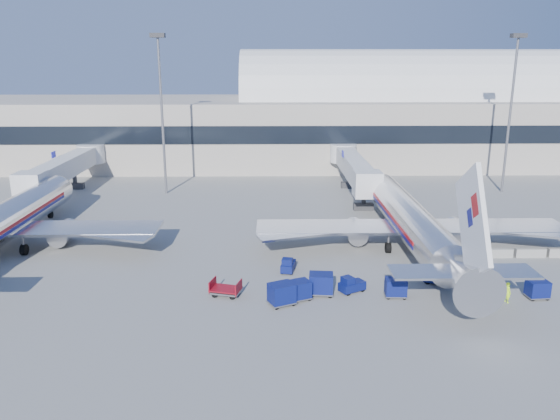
{
  "coord_description": "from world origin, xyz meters",
  "views": [
    {
      "loc": [
        -4.5,
        -48.78,
        18.9
      ],
      "look_at": [
        -3.57,
        6.0,
        3.9
      ],
      "focal_mm": 35.0,
      "sensor_mm": 36.0,
      "label": 1
    }
  ],
  "objects_px": {
    "airliner_main": "(413,222)",
    "cart_solo_far": "(538,289)",
    "barrier_mid": "(530,253)",
    "barrier_near": "(497,253)",
    "tug_right": "(437,276)",
    "tug_lead": "(351,285)",
    "jetbridge_mid": "(68,166)",
    "cart_train_a": "(321,284)",
    "mast_east": "(513,91)",
    "cart_train_b": "(299,290)",
    "airliner_mid": "(0,224)",
    "mast_west": "(161,91)",
    "tug_left": "(288,265)",
    "cart_solo_near": "(396,287)",
    "jetbridge_near": "(352,165)",
    "cart_train_c": "(282,294)",
    "cart_open_red": "(226,290)"
  },
  "relations": [
    {
      "from": "tug_right",
      "to": "jetbridge_mid",
      "type": "bearing_deg",
      "value": 169.84
    },
    {
      "from": "airliner_mid",
      "to": "tug_lead",
      "type": "relative_size",
      "value": 15.16
    },
    {
      "from": "cart_train_a",
      "to": "tug_left",
      "type": "bearing_deg",
      "value": 122.25
    },
    {
      "from": "mast_east",
      "to": "cart_train_b",
      "type": "bearing_deg",
      "value": -130.57
    },
    {
      "from": "jetbridge_near",
      "to": "tug_lead",
      "type": "distance_m",
      "value": 37.52
    },
    {
      "from": "airliner_main",
      "to": "tug_left",
      "type": "xyz_separation_m",
      "value": [
        -12.96,
        -6.01,
        -2.28
      ]
    },
    {
      "from": "tug_right",
      "to": "tug_lead",
      "type": "bearing_deg",
      "value": -139.64
    },
    {
      "from": "jetbridge_mid",
      "to": "barrier_near",
      "type": "height_order",
      "value": "jetbridge_mid"
    },
    {
      "from": "airliner_main",
      "to": "cart_solo_far",
      "type": "height_order",
      "value": "airliner_main"
    },
    {
      "from": "barrier_mid",
      "to": "barrier_near",
      "type": "bearing_deg",
      "value": 180.0
    },
    {
      "from": "airliner_main",
      "to": "cart_solo_far",
      "type": "distance_m",
      "value": 14.4
    },
    {
      "from": "tug_right",
      "to": "tug_left",
      "type": "height_order",
      "value": "tug_right"
    },
    {
      "from": "tug_left",
      "to": "cart_solo_near",
      "type": "relative_size",
      "value": 1.27
    },
    {
      "from": "tug_lead",
      "to": "cart_train_b",
      "type": "bearing_deg",
      "value": 168.21
    },
    {
      "from": "mast_west",
      "to": "barrier_mid",
      "type": "distance_m",
      "value": 51.92
    },
    {
      "from": "mast_east",
      "to": "tug_right",
      "type": "bearing_deg",
      "value": -120.04
    },
    {
      "from": "jetbridge_mid",
      "to": "jetbridge_near",
      "type": "bearing_deg",
      "value": 0.0
    },
    {
      "from": "cart_train_c",
      "to": "cart_solo_near",
      "type": "relative_size",
      "value": 1.35
    },
    {
      "from": "airliner_main",
      "to": "barrier_near",
      "type": "height_order",
      "value": "airliner_main"
    },
    {
      "from": "tug_left",
      "to": "cart_train_c",
      "type": "height_order",
      "value": "cart_train_c"
    },
    {
      "from": "tug_left",
      "to": "cart_train_a",
      "type": "height_order",
      "value": "cart_train_a"
    },
    {
      "from": "airliner_mid",
      "to": "jetbridge_near",
      "type": "height_order",
      "value": "airliner_mid"
    },
    {
      "from": "airliner_mid",
      "to": "cart_train_c",
      "type": "height_order",
      "value": "airliner_mid"
    },
    {
      "from": "barrier_near",
      "to": "tug_right",
      "type": "distance_m",
      "value": 10.28
    },
    {
      "from": "cart_train_c",
      "to": "cart_open_red",
      "type": "bearing_deg",
      "value": 132.43
    },
    {
      "from": "barrier_mid",
      "to": "cart_train_b",
      "type": "relative_size",
      "value": 1.33
    },
    {
      "from": "airliner_mid",
      "to": "cart_solo_far",
      "type": "relative_size",
      "value": 20.19
    },
    {
      "from": "mast_east",
      "to": "cart_train_b",
      "type": "distance_m",
      "value": 51.5
    },
    {
      "from": "barrier_mid",
      "to": "cart_solo_far",
      "type": "bearing_deg",
      "value": -112.04
    },
    {
      "from": "mast_east",
      "to": "barrier_near",
      "type": "height_order",
      "value": "mast_east"
    },
    {
      "from": "barrier_near",
      "to": "tug_right",
      "type": "xyz_separation_m",
      "value": [
        -7.95,
        -6.51,
        0.25
      ]
    },
    {
      "from": "airliner_main",
      "to": "tug_lead",
      "type": "distance_m",
      "value": 13.4
    },
    {
      "from": "barrier_mid",
      "to": "cart_solo_near",
      "type": "height_order",
      "value": "cart_solo_near"
    },
    {
      "from": "airliner_main",
      "to": "cart_open_red",
      "type": "xyz_separation_m",
      "value": [
        -18.28,
        -11.22,
        -2.46
      ]
    },
    {
      "from": "jetbridge_mid",
      "to": "cart_train_a",
      "type": "distance_m",
      "value": 50.71
    },
    {
      "from": "cart_solo_near",
      "to": "jetbridge_mid",
      "type": "bearing_deg",
      "value": 139.88
    },
    {
      "from": "airliner_mid",
      "to": "jetbridge_mid",
      "type": "xyz_separation_m",
      "value": [
        -2.4,
        26.3,
        1.0
      ]
    },
    {
      "from": "tug_left",
      "to": "jetbridge_mid",
      "type": "bearing_deg",
      "value": 56.56
    },
    {
      "from": "cart_train_b",
      "to": "barrier_near",
      "type": "bearing_deg",
      "value": 1.82
    },
    {
      "from": "cart_train_b",
      "to": "cart_train_c",
      "type": "xyz_separation_m",
      "value": [
        -1.44,
        -0.93,
        0.09
      ]
    },
    {
      "from": "jetbridge_near",
      "to": "airliner_main",
      "type": "bearing_deg",
      "value": -84.78
    },
    {
      "from": "cart_solo_far",
      "to": "barrier_mid",
      "type": "bearing_deg",
      "value": 62.7
    },
    {
      "from": "barrier_mid",
      "to": "cart_solo_far",
      "type": "distance_m",
      "value": 10.45
    },
    {
      "from": "mast_east",
      "to": "tug_left",
      "type": "relative_size",
      "value": 9.56
    },
    {
      "from": "tug_lead",
      "to": "cart_solo_far",
      "type": "relative_size",
      "value": 1.33
    },
    {
      "from": "airliner_mid",
      "to": "mast_east",
      "type": "relative_size",
      "value": 1.65
    },
    {
      "from": "jetbridge_mid",
      "to": "cart_train_a",
      "type": "height_order",
      "value": "jetbridge_mid"
    },
    {
      "from": "cart_train_a",
      "to": "cart_open_red",
      "type": "xyz_separation_m",
      "value": [
        -7.92,
        -0.05,
        -0.52
      ]
    },
    {
      "from": "cart_train_b",
      "to": "cart_train_c",
      "type": "height_order",
      "value": "cart_train_c"
    },
    {
      "from": "airliner_mid",
      "to": "cart_train_b",
      "type": "relative_size",
      "value": 16.52
    }
  ]
}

